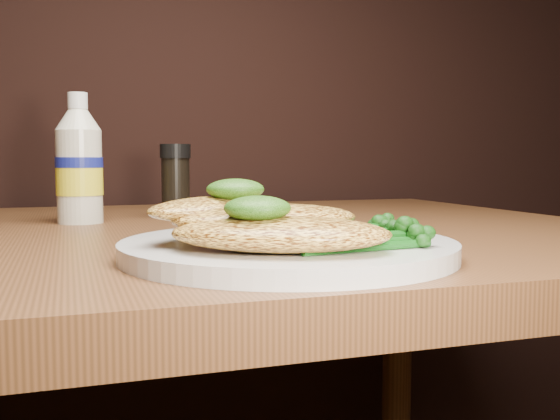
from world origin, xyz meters
name	(u,v)px	position (x,y,z in m)	size (l,w,h in m)	color
plate	(288,249)	(0.11, 0.80, 0.76)	(0.28, 0.28, 0.01)	silver
chicken_front	(280,234)	(0.08, 0.74, 0.78)	(0.16, 0.09, 0.03)	#F6BF4E
chicken_mid	(266,219)	(0.08, 0.78, 0.79)	(0.15, 0.08, 0.02)	#F6BF4E
chicken_back	(214,208)	(0.05, 0.82, 0.79)	(0.13, 0.07, 0.02)	#F6BF4E
pesto_front	(257,208)	(0.06, 0.74, 0.80)	(0.05, 0.05, 0.02)	black
pesto_back	(235,189)	(0.06, 0.81, 0.81)	(0.05, 0.04, 0.02)	black
broccolini_bundle	(347,231)	(0.15, 0.77, 0.78)	(0.14, 0.10, 0.02)	#104A11
mayo_bottle	(79,158)	(-0.05, 1.15, 0.83)	(0.06, 0.06, 0.17)	beige
pepper_grinder	(176,181)	(0.07, 1.18, 0.80)	(0.04, 0.04, 0.10)	black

